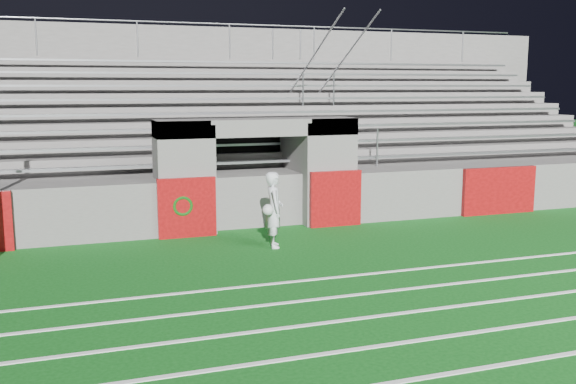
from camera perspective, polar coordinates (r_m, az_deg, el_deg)
name	(u,v)px	position (r m, az deg, el deg)	size (l,w,h in m)	color
ground	(308,264)	(12.34, 1.83, -6.39)	(90.00, 90.00, 0.00)	#0C4B12
field_markings	(457,372)	(8.13, 14.82, -15.23)	(28.00, 8.09, 0.01)	white
stadium_structure	(216,148)	(19.62, -6.40, 3.87)	(26.00, 8.48, 5.42)	#585553
goalkeeper_with_ball	(274,210)	(13.42, -1.27, -1.58)	(0.56, 0.69, 1.60)	silver
hose_coil	(183,206)	(14.47, -9.36, -1.22)	(0.54, 0.14, 0.54)	#0C3C16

